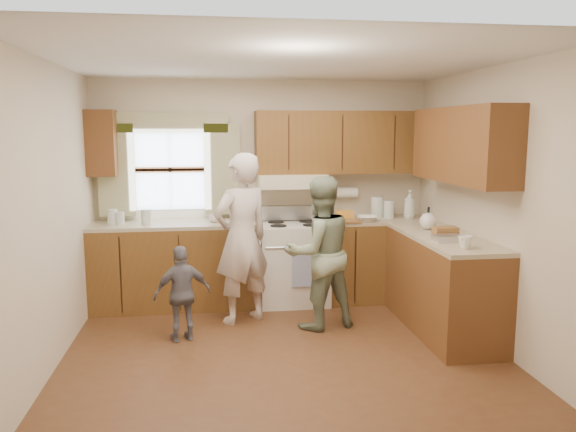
{
  "coord_description": "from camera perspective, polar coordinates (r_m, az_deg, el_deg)",
  "views": [
    {
      "loc": [
        -0.61,
        -4.69,
        1.94
      ],
      "look_at": [
        0.1,
        0.4,
        1.15
      ],
      "focal_mm": 35.0,
      "sensor_mm": 36.0,
      "label": 1
    }
  ],
  "objects": [
    {
      "name": "room",
      "position": [
        4.78,
        -0.53,
        0.44
      ],
      "size": [
        3.8,
        3.8,
        3.8
      ],
      "color": "#4F2C18",
      "rests_on": "ground"
    },
    {
      "name": "kitchen_fixtures",
      "position": [
        5.99,
        3.98,
        -1.88
      ],
      "size": [
        3.8,
        2.25,
        2.15
      ],
      "color": "#44280E",
      "rests_on": "ground"
    },
    {
      "name": "stove",
      "position": [
        6.36,
        0.51,
        -4.66
      ],
      "size": [
        0.76,
        0.67,
        1.07
      ],
      "color": "silver",
      "rests_on": "ground"
    },
    {
      "name": "woman_left",
      "position": [
        5.65,
        -4.72,
        -2.32
      ],
      "size": [
        0.75,
        0.67,
        1.72
      ],
      "primitive_type": "imported",
      "rotation": [
        0.0,
        0.0,
        3.66
      ],
      "color": "beige",
      "rests_on": "ground"
    },
    {
      "name": "woman_right",
      "position": [
        5.5,
        3.19,
        -3.75
      ],
      "size": [
        0.86,
        0.74,
        1.5
      ],
      "primitive_type": "imported",
      "rotation": [
        0.0,
        0.0,
        3.41
      ],
      "color": "#264027",
      "rests_on": "ground"
    },
    {
      "name": "child",
      "position": [
        5.3,
        -10.67,
        -7.74
      ],
      "size": [
        0.57,
        0.35,
        0.9
      ],
      "primitive_type": "imported",
      "rotation": [
        0.0,
        0.0,
        3.42
      ],
      "color": "slate",
      "rests_on": "ground"
    }
  ]
}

